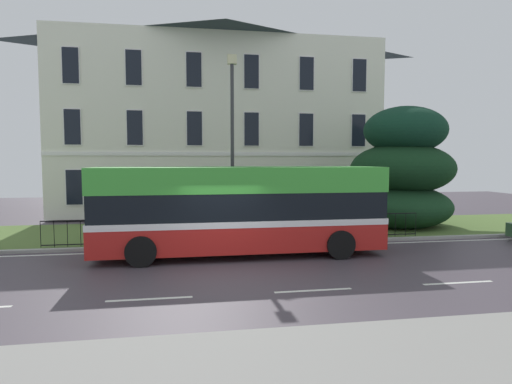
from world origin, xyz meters
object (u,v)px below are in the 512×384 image
evergreen_tree (401,174)px  litter_bin (361,220)px  georgian_townhouse (217,115)px  street_lamp_post (232,135)px  single_decker_bus (240,209)px

evergreen_tree → litter_bin: size_ratio=5.24×
evergreen_tree → georgian_townhouse: bearing=133.1°
litter_bin → street_lamp_post: bearing=-178.8°
single_decker_bus → litter_bin: bearing=26.9°
evergreen_tree → street_lamp_post: street_lamp_post is taller
litter_bin → single_decker_bus: bearing=-153.2°
georgian_townhouse → litter_bin: bearing=-63.6°
single_decker_bus → street_lamp_post: size_ratio=1.34×
single_decker_bus → georgian_townhouse: bearing=88.7°
evergreen_tree → single_decker_bus: evergreen_tree is taller
georgian_townhouse → street_lamp_post: georgian_townhouse is taller
evergreen_tree → single_decker_bus: (-8.42, -4.78, -0.97)m
street_lamp_post → litter_bin: 6.58m
georgian_townhouse → evergreen_tree: 12.39m
evergreen_tree → litter_bin: 3.93m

